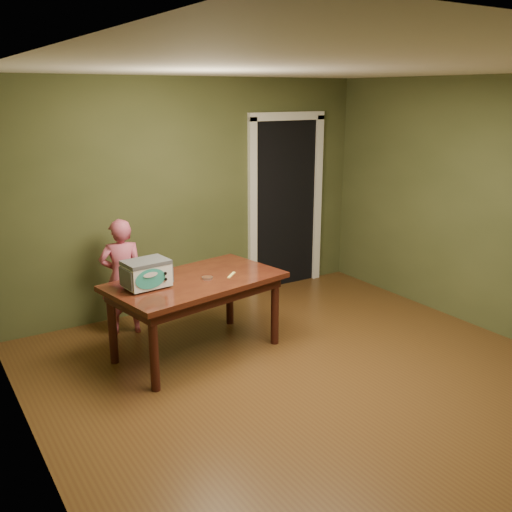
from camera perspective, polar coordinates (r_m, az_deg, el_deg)
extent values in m
plane|color=#533517|center=(5.00, 7.08, -13.12)|extent=(5.00, 5.00, 0.00)
cube|color=#4B502A|center=(6.58, -6.45, 6.09)|extent=(4.50, 0.02, 2.60)
cube|color=#4B502A|center=(3.57, -21.43, -3.49)|extent=(0.02, 5.00, 2.60)
cube|color=#4B502A|center=(6.17, 23.98, 4.14)|extent=(0.02, 5.00, 2.60)
cube|color=white|center=(4.37, 8.30, 18.17)|extent=(4.50, 5.00, 0.02)
cube|color=black|center=(7.52, 1.56, 5.49)|extent=(0.90, 0.60, 2.10)
cube|color=black|center=(7.27, 2.95, 5.10)|extent=(0.90, 0.02, 2.10)
cube|color=white|center=(6.98, -0.35, 4.67)|extent=(0.10, 0.06, 2.20)
cube|color=white|center=(7.55, 6.14, 5.44)|extent=(0.10, 0.06, 2.20)
cube|color=white|center=(7.13, 3.15, 13.80)|extent=(1.10, 0.06, 0.10)
cube|color=#35120C|center=(5.36, -6.07, -2.55)|extent=(1.73, 1.17, 0.05)
cube|color=black|center=(5.39, -6.04, -3.30)|extent=(1.59, 1.03, 0.10)
cylinder|color=black|center=(4.87, -10.17, -9.46)|extent=(0.08, 0.08, 0.70)
cylinder|color=black|center=(5.43, -14.17, -6.95)|extent=(0.08, 0.08, 0.70)
cylinder|color=black|center=(5.66, 1.90, -5.47)|extent=(0.08, 0.08, 0.70)
cylinder|color=black|center=(6.15, -2.65, -3.70)|extent=(0.08, 0.08, 0.70)
cylinder|color=#4C4F54|center=(5.03, -11.88, -3.67)|extent=(0.03, 0.03, 0.02)
cylinder|color=#4C4F54|center=(5.21, -12.88, -3.06)|extent=(0.03, 0.03, 0.02)
cylinder|color=#4C4F54|center=(5.17, -8.78, -2.99)|extent=(0.03, 0.03, 0.02)
cylinder|color=#4C4F54|center=(5.34, -9.86, -2.42)|extent=(0.03, 0.03, 0.02)
cube|color=white|center=(5.15, -10.90, -1.82)|extent=(0.40, 0.30, 0.21)
cube|color=#4C4F54|center=(5.11, -10.97, -0.61)|extent=(0.41, 0.31, 0.03)
cube|color=#4C4F54|center=(5.07, -12.88, -2.23)|extent=(0.04, 0.24, 0.17)
cube|color=#4C4F54|center=(5.23, -8.99, -1.43)|extent=(0.04, 0.24, 0.17)
ellipsoid|color=teal|center=(5.02, -10.50, -2.28)|extent=(0.29, 0.04, 0.18)
cylinder|color=black|center=(5.07, -9.05, -1.72)|extent=(0.03, 0.02, 0.03)
cylinder|color=black|center=(5.09, -9.02, -2.31)|extent=(0.02, 0.01, 0.02)
cylinder|color=silver|center=(5.34, -4.89, -2.20)|extent=(0.10, 0.10, 0.02)
cylinder|color=#462A17|center=(5.34, -4.90, -2.13)|extent=(0.09, 0.09, 0.01)
cube|color=#FFEC6E|center=(5.43, -2.47, -1.90)|extent=(0.15, 0.14, 0.01)
imported|color=#C4516C|center=(5.99, -13.23, -2.05)|extent=(0.50, 0.40, 1.22)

